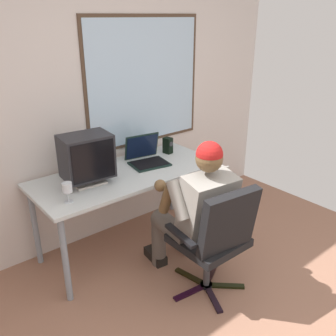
{
  "coord_description": "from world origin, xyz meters",
  "views": [
    {
      "loc": [
        -1.37,
        -0.64,
        1.96
      ],
      "look_at": [
        0.26,
        1.35,
        0.88
      ],
      "focal_mm": 39.0,
      "sensor_mm": 36.0,
      "label": 1
    }
  ],
  "objects_px": {
    "crt_monitor": "(87,157)",
    "office_chair": "(217,235)",
    "desk": "(128,180)",
    "desk_speaker": "(168,145)",
    "person_seated": "(196,209)",
    "laptop": "(146,156)",
    "wine_glass": "(67,189)"
  },
  "relations": [
    {
      "from": "desk",
      "to": "wine_glass",
      "type": "height_order",
      "value": "wine_glass"
    },
    {
      "from": "laptop",
      "to": "crt_monitor",
      "type": "bearing_deg",
      "value": -173.18
    },
    {
      "from": "desk",
      "to": "person_seated",
      "type": "xyz_separation_m",
      "value": [
        0.16,
        -0.68,
        -0.04
      ]
    },
    {
      "from": "person_seated",
      "to": "wine_glass",
      "type": "bearing_deg",
      "value": 147.43
    },
    {
      "from": "desk",
      "to": "office_chair",
      "type": "relative_size",
      "value": 1.76
    },
    {
      "from": "wine_glass",
      "to": "desk_speaker",
      "type": "bearing_deg",
      "value": 15.39
    },
    {
      "from": "wine_glass",
      "to": "desk",
      "type": "bearing_deg",
      "value": 16.46
    },
    {
      "from": "desk",
      "to": "laptop",
      "type": "height_order",
      "value": "laptop"
    },
    {
      "from": "office_chair",
      "to": "desk_speaker",
      "type": "bearing_deg",
      "value": 68.46
    },
    {
      "from": "desk",
      "to": "person_seated",
      "type": "distance_m",
      "value": 0.7
    },
    {
      "from": "person_seated",
      "to": "laptop",
      "type": "xyz_separation_m",
      "value": [
        0.09,
        0.76,
        0.18
      ]
    },
    {
      "from": "laptop",
      "to": "wine_glass",
      "type": "height_order",
      "value": "laptop"
    },
    {
      "from": "wine_glass",
      "to": "desk_speaker",
      "type": "xyz_separation_m",
      "value": [
        1.18,
        0.32,
        -0.03
      ]
    },
    {
      "from": "laptop",
      "to": "wine_glass",
      "type": "distance_m",
      "value": 0.91
    },
    {
      "from": "crt_monitor",
      "to": "office_chair",
      "type": "bearing_deg",
      "value": -62.02
    },
    {
      "from": "desk",
      "to": "desk_speaker",
      "type": "height_order",
      "value": "desk_speaker"
    },
    {
      "from": "desk_speaker",
      "to": "person_seated",
      "type": "bearing_deg",
      "value": -115.7
    },
    {
      "from": "office_chair",
      "to": "laptop",
      "type": "bearing_deg",
      "value": 83.42
    },
    {
      "from": "person_seated",
      "to": "desk",
      "type": "bearing_deg",
      "value": 103.54
    },
    {
      "from": "crt_monitor",
      "to": "laptop",
      "type": "xyz_separation_m",
      "value": [
        0.61,
        0.07,
        -0.16
      ]
    },
    {
      "from": "crt_monitor",
      "to": "person_seated",
      "type": "bearing_deg",
      "value": -52.77
    },
    {
      "from": "desk",
      "to": "crt_monitor",
      "type": "height_order",
      "value": "crt_monitor"
    },
    {
      "from": "person_seated",
      "to": "wine_glass",
      "type": "height_order",
      "value": "person_seated"
    },
    {
      "from": "crt_monitor",
      "to": "laptop",
      "type": "relative_size",
      "value": 1.09
    },
    {
      "from": "desk",
      "to": "person_seated",
      "type": "bearing_deg",
      "value": -76.46
    },
    {
      "from": "person_seated",
      "to": "laptop",
      "type": "distance_m",
      "value": 0.79
    },
    {
      "from": "office_chair",
      "to": "crt_monitor",
      "type": "relative_size",
      "value": 2.29
    },
    {
      "from": "desk",
      "to": "desk_speaker",
      "type": "bearing_deg",
      "value": 14.19
    },
    {
      "from": "person_seated",
      "to": "laptop",
      "type": "relative_size",
      "value": 3.25
    },
    {
      "from": "desk",
      "to": "wine_glass",
      "type": "xyz_separation_m",
      "value": [
        -0.62,
        -0.18,
        0.18
      ]
    },
    {
      "from": "laptop",
      "to": "wine_glass",
      "type": "relative_size",
      "value": 2.47
    },
    {
      "from": "person_seated",
      "to": "wine_glass",
      "type": "relative_size",
      "value": 8.02
    }
  ]
}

